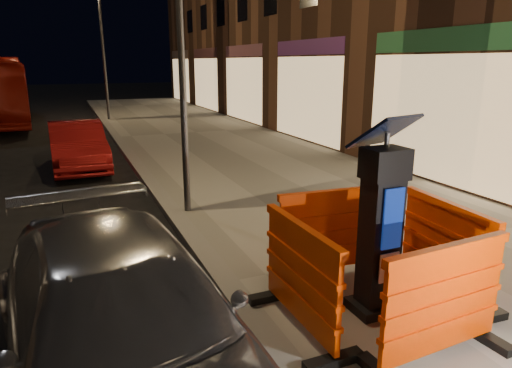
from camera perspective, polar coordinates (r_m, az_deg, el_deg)
name	(u,v)px	position (r m, az deg, el deg)	size (l,w,h in m)	color
ground_plane	(228,292)	(5.98, -3.47, -13.37)	(120.00, 120.00, 0.00)	black
sidewalk	(415,250)	(7.38, 19.28, -7.85)	(6.00, 60.00, 0.15)	gray
kerb	(228,287)	(5.94, -3.48, -12.74)	(0.30, 60.00, 0.15)	slate
parking_kiosk	(381,223)	(5.05, 15.33, -4.75)	(0.65, 0.65, 2.06)	black
barrier_front	(443,304)	(4.59, 22.36, -13.69)	(1.48, 0.61, 1.15)	#ED3A00
barrier_back	(331,233)	(5.93, 9.40, -6.10)	(1.48, 0.61, 1.15)	#ED3A00
barrier_kerbside	(301,278)	(4.73, 5.60, -11.62)	(1.48, 0.61, 1.15)	#ED3A00
barrier_bldgside	(445,249)	(5.81, 22.51, -7.54)	(1.48, 0.61, 1.15)	#ED3A00
car_red	(80,169)	(13.40, -21.17, 1.80)	(1.35, 3.87, 1.28)	maroon
bus_doubledecker	(2,124)	(24.76, -29.20, 6.60)	(2.53, 10.82, 3.01)	maroon
street_lamp_mid	(181,43)	(8.22, -9.37, 17.02)	(0.12, 0.12, 6.00)	#3F3F44
street_lamp_far	(104,54)	(23.06, -18.51, 15.11)	(0.12, 0.12, 6.00)	#3F3F44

